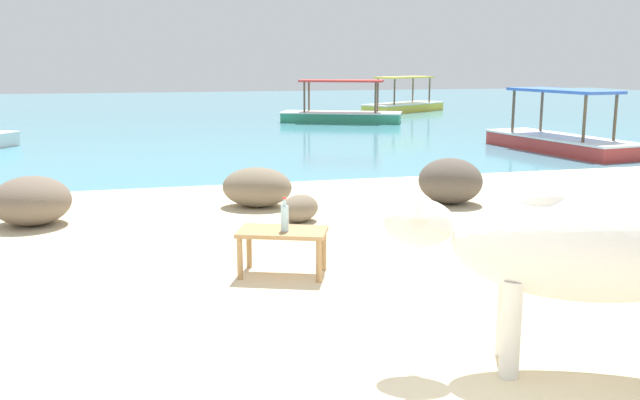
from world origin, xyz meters
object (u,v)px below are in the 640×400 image
(bottle, at_px, (285,217))
(boat_yellow, at_px, (404,104))
(boat_green, at_px, (341,113))
(cow, at_px, (580,249))
(low_bench_table, at_px, (283,237))
(boat_red, at_px, (560,138))

(bottle, distance_m, boat_yellow, 20.75)
(boat_yellow, bearing_deg, bottle, -146.04)
(bottle, distance_m, boat_green, 15.89)
(cow, xyz_separation_m, bottle, (-1.28, 2.31, -0.24))
(low_bench_table, bearing_deg, boat_green, 93.27)
(boat_green, distance_m, boat_red, 8.31)
(boat_yellow, bearing_deg, boat_green, -164.66)
(boat_green, bearing_deg, bottle, 95.99)
(boat_red, bearing_deg, low_bench_table, 126.06)
(low_bench_table, distance_m, boat_red, 10.25)
(low_bench_table, distance_m, boat_yellow, 20.71)
(cow, relative_size, boat_red, 0.53)
(cow, height_order, boat_red, boat_red)
(bottle, height_order, boat_green, boat_green)
(low_bench_table, bearing_deg, cow, -39.52)
(low_bench_table, relative_size, boat_red, 0.23)
(cow, bearing_deg, low_bench_table, -36.38)
(cow, xyz_separation_m, boat_red, (6.10, 9.44, -0.51))
(boat_green, height_order, boat_red, same)
(bottle, relative_size, boat_green, 0.08)
(cow, height_order, bottle, cow)
(bottle, distance_m, boat_red, 10.27)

